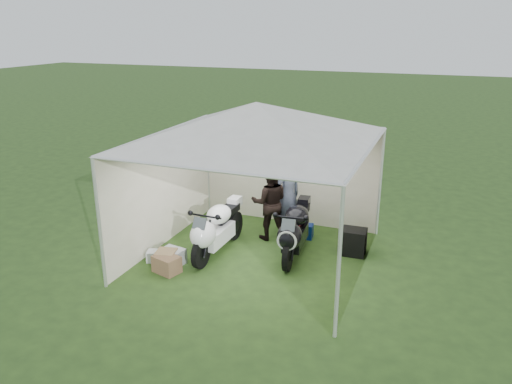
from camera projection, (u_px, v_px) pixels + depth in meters
ground at (256, 257)px, 9.67m from camera, size 80.00×80.00×0.00m
canopy_tent at (257, 126)px, 8.88m from camera, size 5.66×5.66×3.00m
motorcycle_white at (216, 228)px, 9.62m from camera, size 0.48×2.02×0.99m
motorcycle_black at (295, 230)px, 9.54m from camera, size 0.57×2.04×1.00m
paddock_stand at (303, 231)px, 10.51m from camera, size 0.42×0.29×0.30m
person_dark_jacket at (270, 202)px, 10.29m from camera, size 0.94×0.85×1.59m
person_blue_jacket at (288, 196)px, 10.45m from camera, size 0.71×0.76×1.74m
equipment_box at (353, 242)px, 9.74m from camera, size 0.53×0.43×0.51m
crate_0 at (172, 256)px, 9.37m from camera, size 0.49×0.41×0.29m
crate_1 at (166, 259)px, 9.25m from camera, size 0.42×0.42×0.32m
crate_2 at (155, 256)px, 9.48m from camera, size 0.34×0.31×0.21m
crate_3 at (167, 264)px, 9.05m from camera, size 0.54×0.45×0.31m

